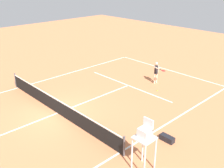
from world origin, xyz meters
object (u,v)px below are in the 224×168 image
object	(u,v)px
tennis_ball	(157,90)
equipment_bag	(167,138)
umpire_chair	(145,137)
player_serving	(156,71)

from	to	relation	value
tennis_ball	equipment_bag	bearing A→B (deg)	131.99
umpire_chair	tennis_ball	bearing A→B (deg)	-56.64
tennis_ball	umpire_chair	distance (m)	8.59
umpire_chair	equipment_bag	world-z (taller)	umpire_chair
tennis_ball	umpire_chair	bearing A→B (deg)	123.36
umpire_chair	equipment_bag	distance (m)	2.88
tennis_ball	player_serving	bearing A→B (deg)	-48.10
tennis_ball	equipment_bag	size ratio (longest dim) A/B	0.09
player_serving	equipment_bag	size ratio (longest dim) A/B	2.25
umpire_chair	player_serving	bearing A→B (deg)	-55.39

